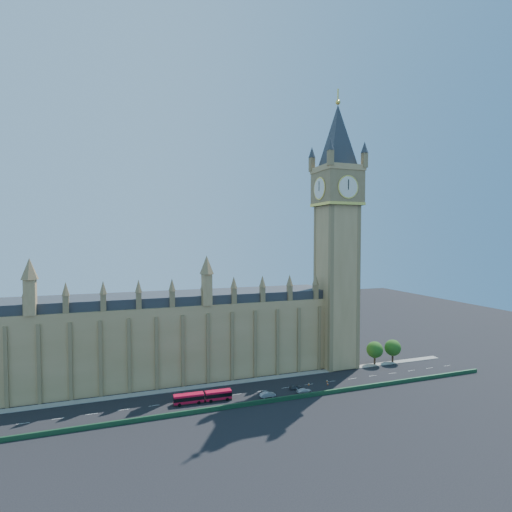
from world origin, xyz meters
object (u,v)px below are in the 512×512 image
object	(u,v)px
car_grey	(295,387)
car_silver	(268,394)
red_bus	(203,397)
car_white	(304,391)

from	to	relation	value
car_grey	car_silver	distance (m)	10.56
red_bus	car_white	size ratio (longest dim) A/B	3.66
car_grey	car_white	world-z (taller)	car_grey
red_bus	car_grey	size ratio (longest dim) A/B	4.24
car_grey	car_white	bearing A→B (deg)	-159.42
car_white	car_grey	bearing A→B (deg)	26.30
car_silver	car_grey	bearing A→B (deg)	-76.29
car_grey	car_white	distance (m)	3.54
car_silver	car_white	distance (m)	11.55
red_bus	car_silver	size ratio (longest dim) A/B	3.57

